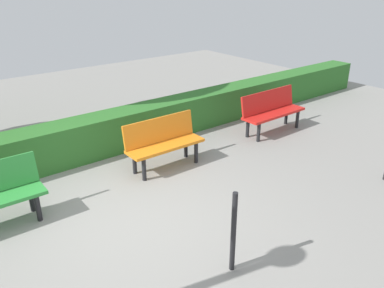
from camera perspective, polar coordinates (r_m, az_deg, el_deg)
The scene contains 5 objects.
ground_plane at distance 5.63m, azimuth -9.60°, elevation -10.31°, with size 18.33×18.33×0.00m, color gray.
bench_red at distance 8.42m, azimuth 11.42°, elevation 4.89°, with size 1.53×0.47×0.86m.
bench_orange at distance 6.72m, azimuth -4.16°, elevation 0.44°, with size 1.37×0.46×0.86m.
hedge_row at distance 7.67m, azimuth -9.56°, elevation 2.22°, with size 14.33×0.58×0.72m, color #2D6B28.
railing_post_mid at distance 4.44m, azimuth 6.00°, elevation -12.58°, with size 0.06×0.06×1.00m, color black.
Camera 1 is at (2.12, 4.19, 3.11)m, focal length 36.95 mm.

